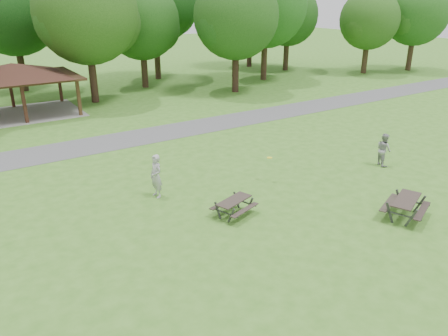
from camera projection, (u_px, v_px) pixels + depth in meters
ground at (261, 241)px, 15.74m from camera, size 160.00×160.00×0.00m
asphalt_path at (121, 140)px, 26.62m from camera, size 120.00×3.20×0.02m
pavilion at (13, 73)px, 31.24m from camera, size 8.60×7.01×3.76m
tree_row_e at (87, 15)px, 33.76m from camera, size 8.40×8.00×11.02m
tree_row_f at (142, 23)px, 39.87m from camera, size 7.35×7.00×9.55m
tree_row_g at (237, 19)px, 37.69m from camera, size 7.77×7.40×10.25m
tree_row_h at (266, 8)px, 43.21m from camera, size 8.61×8.20×11.37m
tree_row_i at (288, 17)px, 49.39m from camera, size 7.14×6.80×9.52m
tree_row_j at (370, 21)px, 47.51m from camera, size 6.72×6.40×8.96m
tree_deep_b at (14, 12)px, 37.91m from camera, size 8.40×8.00×11.13m
tree_deep_c at (155, 4)px, 43.54m from camera, size 8.82×8.40×11.90m
tree_deep_d at (251, 6)px, 51.46m from camera, size 8.40×8.00×11.27m
tree_flank_right at (416, 15)px, 49.18m from camera, size 7.56×7.20×9.97m
picnic_table_middle at (234, 203)px, 17.45m from camera, size 1.93×1.73×0.70m
picnic_table_far at (406, 203)px, 17.24m from camera, size 2.35×2.14×0.83m
frisbee_in_flight at (270, 158)px, 20.42m from camera, size 0.34×0.34×0.02m
frisbee_thrower at (156, 176)px, 18.89m from camera, size 0.54×0.75×1.94m
frisbee_catcher at (384, 150)px, 22.47m from camera, size 0.88×0.99×1.71m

